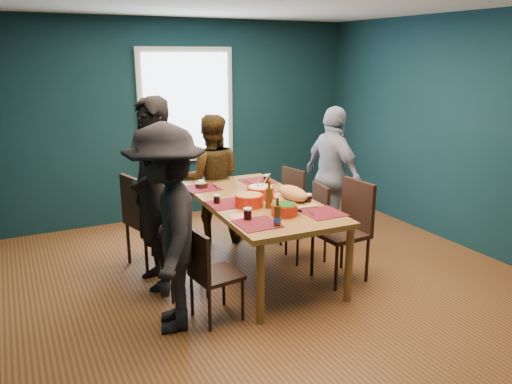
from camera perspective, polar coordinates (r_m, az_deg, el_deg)
room at (r=5.01m, az=0.39°, el=5.60°), size 5.01×5.01×2.71m
dining_table at (r=5.12m, az=0.17°, el=-1.69°), size 1.12×2.12×0.79m
chair_left_far at (r=5.42m, az=-12.74°, el=-2.52°), size 0.56×0.56×1.02m
chair_left_mid at (r=4.76m, az=-9.00°, el=-6.14°), size 0.44×0.44×0.85m
chair_left_near at (r=4.27m, az=-5.50°, el=-8.71°), size 0.42×0.42×0.83m
chair_right_far at (r=6.18m, az=3.61°, el=-0.73°), size 0.47×0.47×0.87m
chair_right_mid at (r=5.58m, az=6.49°, el=-2.75°), size 0.43×0.43×0.85m
chair_right_near at (r=5.12m, az=10.52°, el=-3.45°), size 0.48×0.48×1.02m
person_far_left at (r=4.89m, az=-11.67°, el=-0.26°), size 0.48×0.70×1.86m
person_back at (r=6.06m, az=-5.15°, el=1.54°), size 0.91×0.81×1.55m
person_right at (r=6.06m, az=8.77°, el=1.90°), size 0.45×0.98×1.65m
person_near_left at (r=4.11m, az=-10.10°, el=-4.23°), size 0.93×1.25×1.73m
bowl_salad at (r=4.88m, az=-0.80°, el=-0.90°), size 0.28×0.28×0.12m
bowl_dumpling at (r=5.17m, az=0.52°, el=0.06°), size 0.28×0.28×0.26m
bowl_herbs at (r=4.61m, az=3.24°, el=-1.96°), size 0.25×0.25×0.11m
cutting_board at (r=5.03m, az=4.23°, el=-0.32°), size 0.36×0.71×0.16m
small_bowl at (r=5.58m, az=-6.24°, el=0.79°), size 0.14×0.14×0.06m
beer_bottle_a at (r=4.31m, az=2.46°, el=-2.75°), size 0.07×0.07×0.25m
beer_bottle_b at (r=4.80m, az=1.50°, el=-0.62°), size 0.07×0.07×0.27m
cola_glass_a at (r=4.48m, az=-0.96°, el=-2.46°), size 0.08×0.08×0.11m
cola_glass_b at (r=4.97m, az=5.97°, el=-0.75°), size 0.07×0.07×0.10m
cola_glass_c at (r=5.75m, az=1.18°, el=1.55°), size 0.07×0.07×0.10m
cola_glass_d at (r=4.97m, az=-4.51°, el=-0.78°), size 0.07×0.07×0.09m
napkin_a at (r=5.33m, az=3.17°, el=-0.16°), size 0.19×0.19×0.00m
napkin_b at (r=4.58m, az=-2.08°, el=-2.80°), size 0.15×0.15×0.00m
napkin_c at (r=4.68m, az=7.92°, el=-2.53°), size 0.18×0.18×0.00m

